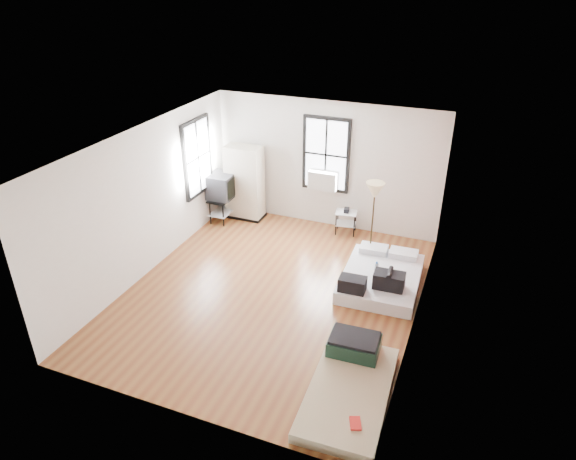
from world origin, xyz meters
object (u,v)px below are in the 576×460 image
at_px(wardrobe, 245,183).
at_px(floor_lamp, 375,195).
at_px(side_table, 346,217).
at_px(tv_stand, 222,187).
at_px(mattress_bare, 350,380).
at_px(mattress_main, 381,277).

relative_size(wardrobe, floor_lamp, 1.03).
bearing_deg(wardrobe, side_table, 1.59).
xyz_separation_m(side_table, tv_stand, (-2.80, -0.39, 0.41)).
relative_size(mattress_bare, side_table, 3.47).
bearing_deg(floor_lamp, mattress_main, -64.02).
bearing_deg(mattress_main, wardrobe, 152.52).
relative_size(mattress_bare, wardrobe, 1.21).
bearing_deg(floor_lamp, side_table, 129.82).
height_order(mattress_main, tv_stand, tv_stand).
bearing_deg(floor_lamp, tv_stand, 171.67).
bearing_deg(tv_stand, wardrobe, 37.45).
distance_m(mattress_main, side_table, 2.11).
bearing_deg(floor_lamp, wardrobe, 165.09).
xyz_separation_m(mattress_main, side_table, (-1.16, 1.74, 0.23)).
xyz_separation_m(side_table, floor_lamp, (0.76, -0.91, 1.02)).
relative_size(side_table, tv_stand, 0.53).
bearing_deg(tv_stand, floor_lamp, -9.00).
distance_m(mattress_main, tv_stand, 4.23).
bearing_deg(mattress_bare, floor_lamp, 96.83).
distance_m(mattress_bare, wardrobe, 5.79).
relative_size(wardrobe, side_table, 2.87).
xyz_separation_m(mattress_main, wardrobe, (-3.55, 1.67, 0.68)).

